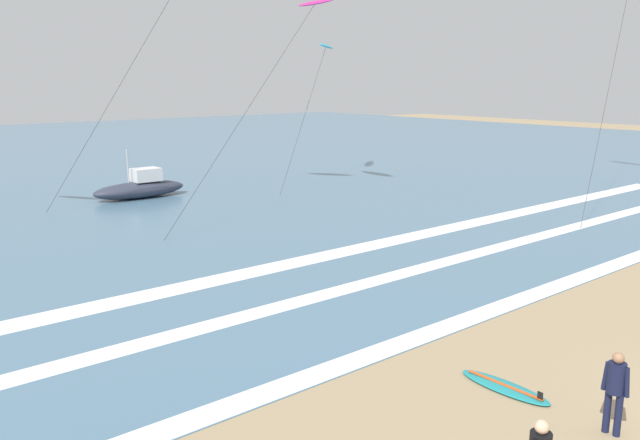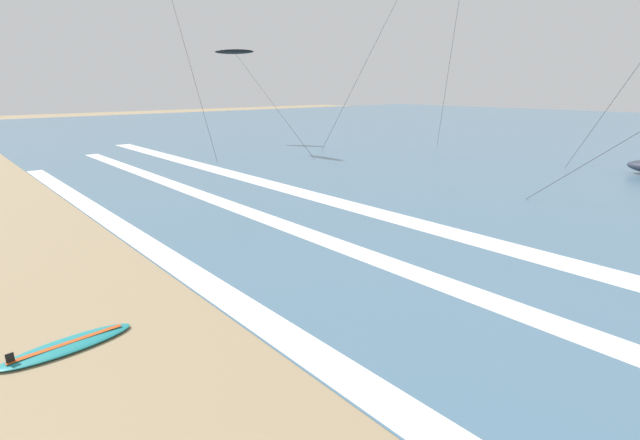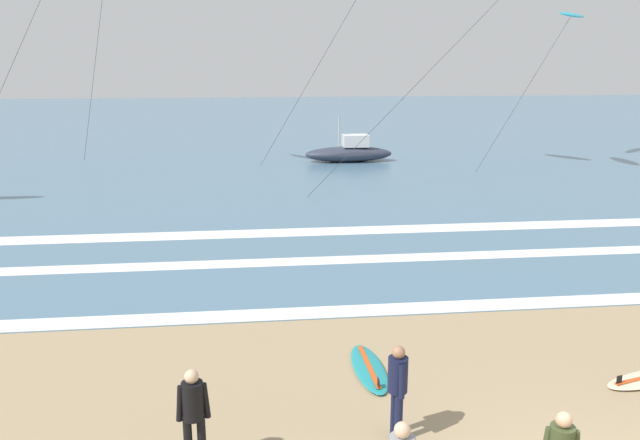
{
  "view_description": "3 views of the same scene",
  "coord_description": "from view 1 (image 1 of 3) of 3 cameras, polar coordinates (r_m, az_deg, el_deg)",
  "views": [
    {
      "loc": [
        -13.4,
        -2.66,
        6.38
      ],
      "look_at": [
        -2.44,
        10.59,
        2.63
      ],
      "focal_mm": 36.4,
      "sensor_mm": 36.0,
      "label": 1
    },
    {
      "loc": [
        5.55,
        3.3,
        4.31
      ],
      "look_at": [
        -1.93,
        9.9,
        1.34
      ],
      "focal_mm": 25.28,
      "sensor_mm": 36.0,
      "label": 2
    },
    {
      "loc": [
        -4.65,
        -6.71,
        5.96
      ],
      "look_at": [
        -2.55,
        11.78,
        1.24
      ],
      "focal_mm": 35.78,
      "sensor_mm": 36.0,
      "label": 3
    }
  ],
  "objects": [
    {
      "name": "surfer_right_near",
      "position": [
        13.22,
        24.54,
        -13.1
      ],
      "size": [
        0.32,
        0.51,
        1.6
      ],
      "color": "#141938",
      "rests_on": "ground"
    },
    {
      "name": "ocean_surface",
      "position": [
        56.8,
        -25.79,
        4.63
      ],
      "size": [
        140.0,
        90.0,
        0.01
      ],
      "primitive_type": "cube",
      "color": "slate",
      "rests_on": "ground"
    },
    {
      "name": "offshore_boat",
      "position": [
        36.85,
        -15.5,
        2.74
      ],
      "size": [
        5.21,
        1.74,
        2.7
      ],
      "color": "#2D3342",
      "rests_on": "ground"
    },
    {
      "name": "wave_foam_mid_break",
      "position": [
        21.63,
        6.5,
        -4.91
      ],
      "size": [
        56.38,
        0.78,
        0.01
      ],
      "primitive_type": "cube",
      "color": "white",
      "rests_on": "ocean_surface"
    },
    {
      "name": "kite_magenta_low_near",
      "position": [
        36.14,
        -0.45,
        18.47
      ],
      "size": [
        11.96,
        5.93,
        10.57
      ],
      "color": "#CC2384",
      "rests_on": "ground"
    },
    {
      "name": "kite_cyan_far_right",
      "position": [
        42.92,
        0.53,
        14.99
      ],
      "size": [
        8.15,
        5.24,
        8.66
      ],
      "color": "#23A8C6",
      "rests_on": "ground"
    },
    {
      "name": "wave_foam_outer_break",
      "position": [
        22.06,
        -5.82,
        -4.55
      ],
      "size": [
        57.87,
        1.06,
        0.01
      ],
      "primitive_type": "cube",
      "color": "white",
      "rests_on": "ocean_surface"
    },
    {
      "name": "wave_foam_shoreline",
      "position": [
        18.34,
        13.18,
        -8.36
      ],
      "size": [
        45.36,
        0.73,
        0.01
      ],
      "primitive_type": "cube",
      "color": "white",
      "rests_on": "ocean_surface"
    },
    {
      "name": "surfboard_left_pile",
      "position": [
        14.59,
        15.91,
        -13.94
      ],
      "size": [
        0.65,
        2.11,
        0.25
      ],
      "color": "teal",
      "rests_on": "ground"
    }
  ]
}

